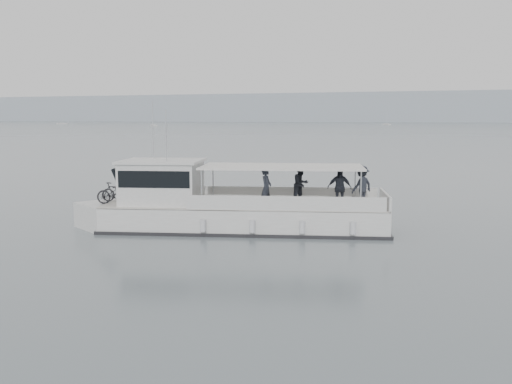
% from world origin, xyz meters
% --- Properties ---
extents(ground, '(1400.00, 1400.00, 0.00)m').
position_xyz_m(ground, '(0.00, 0.00, 0.00)').
color(ground, '#566065').
rests_on(ground, ground).
extents(headland, '(1400.00, 90.00, 28.00)m').
position_xyz_m(headland, '(0.00, 560.00, 14.00)').
color(headland, '#939EA8').
rests_on(headland, ground).
extents(tour_boat, '(13.12, 6.01, 5.50)m').
position_xyz_m(tour_boat, '(2.56, 1.50, 0.90)').
color(tour_boat, silver).
rests_on(tour_boat, ground).
extents(moored_fleet, '(445.52, 317.62, 9.47)m').
position_xyz_m(moored_fleet, '(-29.98, 210.87, 0.36)').
color(moored_fleet, silver).
rests_on(moored_fleet, ground).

